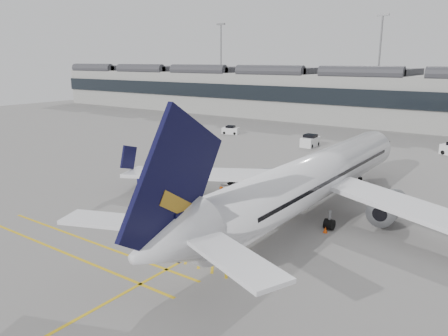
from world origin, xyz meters
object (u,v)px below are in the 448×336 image
Objects in this scene: ramp_agent_a at (250,189)px; baggage_cart_a at (243,193)px; ramp_agent_b at (221,195)px; pushback_tug at (164,177)px; belt_loader at (234,194)px; airliner_main at (311,179)px.

baggage_cart_a is at bearing -129.48° from ramp_agent_a.
ramp_agent_b is 11.14m from pushback_tug.
pushback_tug is at bearing 169.97° from belt_loader.
ramp_agent_b is at bearing -157.19° from ramp_agent_a.
baggage_cart_a is 12.31m from pushback_tug.
airliner_main reaches higher than pushback_tug.
belt_loader is 1.63× the size of pushback_tug.
ramp_agent_a is 0.67× the size of pushback_tug.
ramp_agent_a is 11.79m from pushback_tug.
pushback_tug is (-19.37, 0.90, -2.97)m from airliner_main.
airliner_main is 20.01× the size of baggage_cart_a.
ramp_agent_a is (-7.62, 1.70, -2.65)m from airliner_main.
airliner_main is 10.41× the size of belt_loader.
baggage_cart_a is at bearing -30.28° from pushback_tug.
ramp_agent_a reaches higher than pushback_tug.
pushback_tug is (-10.56, 0.58, 0.06)m from belt_loader.
ramp_agent_a is at bearing 121.52° from baggage_cart_a.
baggage_cart_a is (-7.15, -0.45, -2.49)m from airliner_main.
ramp_agent_a is at bearing 42.29° from belt_loader.
ramp_agent_b is at bearing -40.18° from pushback_tug.
airliner_main is at bearing -8.93° from belt_loader.
baggage_cart_a is (1.67, -0.76, 0.54)m from belt_loader.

